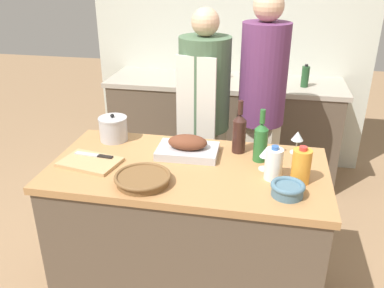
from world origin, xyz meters
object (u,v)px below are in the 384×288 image
(wine_bottle_green, at_px, (239,132))
(knife_chef, at_px, (95,155))
(condiment_bottle_short, at_px, (223,70))
(person_cook_guest, at_px, (261,104))
(wine_glass_right, at_px, (266,153))
(roasting_pan, at_px, (188,148))
(juice_jug, at_px, (301,166))
(person_cook_aproned, at_px, (204,113))
(mixing_bowl, at_px, (288,189))
(condiment_bottle_tall, at_px, (305,77))
(stock_pot, at_px, (113,129))
(wicker_basket, at_px, (143,179))
(cutting_board, at_px, (90,162))
(wine_glass_left, at_px, (297,137))
(wine_bottle_dark, at_px, (261,141))
(milk_jug, at_px, (274,164))

(wine_bottle_green, bearing_deg, knife_chef, -162.31)
(condiment_bottle_short, xyz_separation_m, person_cook_guest, (0.38, -0.80, -0.03))
(wine_glass_right, distance_m, condiment_bottle_short, 1.69)
(roasting_pan, height_order, juice_jug, juice_jug)
(juice_jug, distance_m, person_cook_aproned, 1.08)
(condiment_bottle_short, bearing_deg, mixing_bowl, -73.88)
(mixing_bowl, xyz_separation_m, condiment_bottle_tall, (0.16, 1.75, 0.08))
(mixing_bowl, relative_size, wine_bottle_green, 0.52)
(stock_pot, relative_size, knife_chef, 0.76)
(wicker_basket, height_order, juice_jug, juice_jug)
(knife_chef, height_order, condiment_bottle_short, condiment_bottle_short)
(cutting_board, distance_m, mixing_bowl, 1.05)
(cutting_board, relative_size, person_cook_aproned, 0.21)
(stock_pot, xyz_separation_m, person_cook_aproned, (0.46, 0.56, -0.07))
(cutting_board, distance_m, wine_glass_left, 1.15)
(wicker_basket, distance_m, wine_glass_left, 0.91)
(wine_glass_left, bearing_deg, wine_bottle_green, -171.54)
(cutting_board, distance_m, wine_glass_right, 0.94)
(wine_glass_left, bearing_deg, juice_jug, -89.00)
(roasting_pan, distance_m, knife_chef, 0.51)
(condiment_bottle_tall, height_order, condiment_bottle_short, condiment_bottle_tall)
(wine_bottle_green, height_order, condiment_bottle_tall, wine_bottle_green)
(cutting_board, relative_size, wine_bottle_dark, 1.16)
(wine_glass_left, bearing_deg, knife_chef, -164.97)
(roasting_pan, relative_size, person_cook_aproned, 0.21)
(juice_jug, bearing_deg, wine_glass_right, 149.11)
(wine_bottle_dark, xyz_separation_m, condiment_bottle_tall, (0.31, 1.40, -0.00))
(juice_jug, relative_size, milk_jug, 1.07)
(wine_glass_right, relative_size, person_cook_guest, 0.07)
(wicker_basket, bearing_deg, person_cook_guest, 64.25)
(person_cook_aproned, bearing_deg, cutting_board, -107.42)
(stock_pot, height_order, milk_jug, milk_jug)
(wicker_basket, distance_m, wine_glass_right, 0.65)
(mixing_bowl, height_order, wine_glass_left, wine_glass_left)
(wine_bottle_green, height_order, wine_bottle_dark, wine_bottle_green)
(wine_glass_left, height_order, condiment_bottle_tall, condiment_bottle_tall)
(juice_jug, xyz_separation_m, wine_glass_left, (-0.01, 0.34, 0.01))
(condiment_bottle_short, bearing_deg, milk_jug, -74.69)
(wicker_basket, relative_size, wine_glass_left, 2.15)
(wicker_basket, bearing_deg, condiment_bottle_short, 85.39)
(stock_pot, height_order, wine_glass_right, stock_pot)
(stock_pot, height_order, wine_bottle_dark, wine_bottle_dark)
(stock_pot, height_order, person_cook_aproned, person_cook_aproned)
(milk_jug, distance_m, person_cook_guest, 0.93)
(wicker_basket, distance_m, wine_bottle_green, 0.63)
(juice_jug, distance_m, condiment_bottle_tall, 1.61)
(juice_jug, height_order, wine_bottle_green, wine_bottle_green)
(stock_pot, distance_m, condiment_bottle_tall, 1.76)
(roasting_pan, bearing_deg, knife_chef, -163.40)
(wicker_basket, distance_m, condiment_bottle_short, 1.91)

